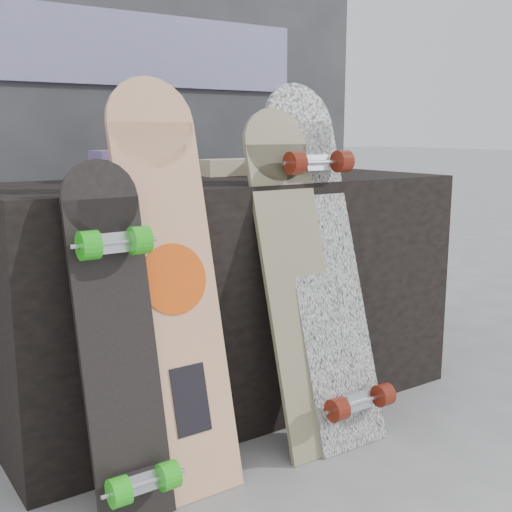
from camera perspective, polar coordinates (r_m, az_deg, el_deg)
ground at (r=2.03m, az=5.46°, el=-17.29°), size 60.00×60.00×0.00m
vendor_table at (r=2.26m, az=-2.48°, el=-3.33°), size 1.60×0.60×0.80m
booth at (r=2.95m, az=-11.58°, el=13.54°), size 2.40×0.22×2.20m
merch_box_purple at (r=2.16m, az=-11.82°, el=7.86°), size 0.18×0.12×0.10m
merch_box_small at (r=2.40m, az=3.84°, el=8.59°), size 0.14×0.14×0.12m
merch_box_flat at (r=2.40m, az=-2.42°, el=7.89°), size 0.22×0.10×0.06m
longboard_geisha at (r=1.73m, az=-7.51°, el=-1.53°), size 0.25×0.30×1.11m
longboard_celtic at (r=1.95m, az=3.46°, el=-1.18°), size 0.23×0.30×1.03m
longboard_cascadia at (r=2.02m, az=6.09°, el=0.03°), size 0.26×0.40×1.12m
skateboard_dark at (r=1.63m, az=-12.04°, el=-7.20°), size 0.20×0.27×0.90m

